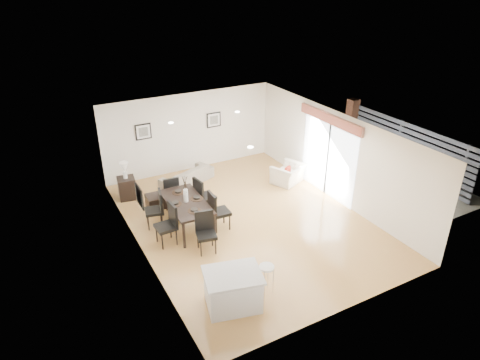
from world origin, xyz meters
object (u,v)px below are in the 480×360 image
dining_chair_efar (202,194)px  kitchen_island (233,290)px  armchair (288,174)px  dining_chair_enear (217,209)px  dining_chair_foot (171,191)px  dining_table (186,204)px  bar_stool (267,270)px  dining_chair_head (205,229)px  dining_chair_wnear (169,222)px  sofa (187,176)px  side_table (127,188)px  coffee_table (162,200)px  dining_chair_wfar (157,207)px

dining_chair_efar → kitchen_island: 3.88m
dining_chair_efar → kitchen_island: size_ratio=0.82×
dining_chair_efar → armchair: bearing=-90.0°
dining_chair_enear → kitchen_island: (-0.99, -2.81, -0.20)m
dining_chair_foot → dining_table: bearing=95.7°
kitchen_island → bar_stool: bearing=14.2°
kitchen_island → bar_stool: 0.83m
dining_chair_head → dining_chair_efar: bearing=80.9°
dining_chair_efar → dining_chair_wnear: bearing=117.0°
dining_chair_head → dining_chair_wnear: bearing=146.4°
sofa → side_table: 1.99m
dining_chair_efar → coffee_table: 1.40m
dining_chair_wfar → coffee_table: size_ratio=1.14×
dining_chair_efar → kitchen_island: dining_chair_efar is taller
side_table → kitchen_island: size_ratio=0.50×
dining_table → dining_chair_wnear: 0.82m
dining_chair_wnear → dining_chair_head: dining_chair_wnear is taller
kitchen_island → dining_chair_wnear: bearing=111.2°
dining_chair_efar → dining_chair_foot: 0.99m
armchair → dining_table: (-3.93, -0.92, 0.40)m
dining_chair_wnear → dining_chair_head: bearing=41.4°
dining_chair_head → side_table: bearing=118.0°
sofa → dining_chair_head: bearing=53.9°
side_table → armchair: bearing=-16.8°
dining_table → kitchen_island: kitchen_island is taller
dining_chair_wnear → dining_chair_wfar: 0.93m
armchair → dining_chair_foot: (-3.93, 0.26, 0.25)m
dining_chair_foot → coffee_table: 0.52m
dining_table → dining_chair_head: bearing=-87.4°
dining_table → dining_chair_wfar: dining_chair_wfar is taller
dining_chair_enear → bar_stool: dining_chair_enear is taller
bar_stool → coffee_table: bearing=98.3°
dining_chair_foot → side_table: dining_chair_foot is taller
dining_chair_foot → bar_stool: 4.49m
dining_chair_wfar → dining_table: bearing=68.3°
dining_chair_efar → dining_table: bearing=116.7°
dining_table → kitchen_island: (-0.32, -3.28, -0.30)m
dining_chair_head → bar_stool: bearing=-65.1°
armchair → dining_chair_wfar: size_ratio=0.94×
armchair → dining_chair_wnear: dining_chair_wnear is taller
coffee_table → bar_stool: bearing=-79.4°
dining_table → coffee_table: size_ratio=2.11×
dining_table → dining_chair_enear: 0.82m
dining_chair_wnear → dining_chair_foot: dining_chair_wnear is taller
dining_chair_wfar → dining_chair_foot: dining_chair_wfar is taller
side_table → kitchen_island: (0.67, -5.69, 0.08)m
dining_chair_efar → dining_chair_foot: (-0.68, 0.72, -0.05)m
dining_table → side_table: (-0.99, 2.41, -0.38)m
dining_chair_efar → sofa: bearing=-17.5°
armchair → side_table: (-4.91, 1.49, 0.02)m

